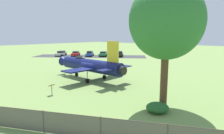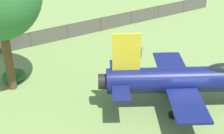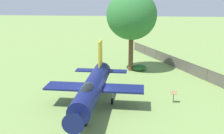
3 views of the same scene
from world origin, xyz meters
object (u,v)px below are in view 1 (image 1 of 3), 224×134
Objects in this scene: display_jet at (89,65)px; info_plaque at (52,87)px; parked_car_black at (120,54)px; parked_car_green at (103,54)px; parked_car_blue at (90,54)px; shade_tree at (167,21)px; parked_car_red at (76,54)px; parked_car_silver at (61,53)px; shrub_near_fence at (157,108)px.

display_jet is 11.13× the size of info_plaque.
parked_car_black is at bearing -151.96° from info_plaque.
parked_car_green is 3.96m from parked_car_blue.
parked_car_green is at bearing -128.84° from shade_tree.
shade_tree reaches higher than parked_car_blue.
parked_car_red reaches higher than parked_car_green.
parked_car_black reaches higher than parked_car_blue.
display_jet is 14.04m from shade_tree.
shade_tree reaches higher than parked_car_black.
display_jet is 2.55× the size of parked_car_silver.
parked_car_red is (-17.58, -25.31, -1.32)m from display_jet.
parked_car_silver is (5.00, -6.95, -0.00)m from parked_car_blue.
shrub_near_fence is at bearing 21.34° from parked_car_red.
info_plaque is 36.70m from parked_car_black.
parked_car_red is (2.44, -3.35, -0.03)m from parked_car_blue.
shade_tree is 45.80m from parked_car_silver.
shrub_near_fence is 0.45× the size of parked_car_red.
display_jet is at bearing 4.76° from parked_car_green.
parked_car_blue is (-23.00, -34.65, -6.51)m from shade_tree.
parked_car_silver is (-22.32, -31.23, -0.10)m from info_plaque.
parked_car_red is (4.74, -6.58, 0.00)m from parked_car_green.
parked_car_blue reaches higher than shrub_near_fence.
parked_car_silver is at bearing -92.52° from parked_car_blue.
parked_car_blue is at bearing 93.93° from parked_car_silver.
parked_car_red is (-24.88, -27.63, -0.13)m from info_plaque.
display_jet is 29.75m from parked_car_blue.
parked_car_green is at bearing -144.60° from info_plaque.
shrub_near_fence is (4.17, 12.82, -1.67)m from display_jet.
parked_car_blue is (5.06, -7.03, -0.01)m from parked_car_black.
shade_tree is 5.46× the size of shrub_near_fence.
parked_car_black reaches higher than parked_car_silver.
parked_car_blue is 0.90× the size of parked_car_silver.
parked_car_silver reaches higher than shrub_near_fence.
shrub_near_fence is 0.43× the size of parked_car_green.
parked_car_green reaches higher than shrub_near_fence.
parked_car_silver is (-18.00, -41.60, -6.51)m from shade_tree.
parked_car_green is (-25.29, -31.42, -6.53)m from shade_tree.
info_plaque is 0.23× the size of parked_car_silver.
shrub_near_fence is 41.20m from parked_car_green.
info_plaque reaches higher than shrub_near_fence.
shrub_near_fence is (1.20, 0.12, -6.88)m from shade_tree.
shrub_near_fence is at bearing 106.59° from info_plaque.
parked_car_blue is at bearing -41.21° from display_jet.
shade_tree is 2.09× the size of parked_car_silver.
display_jet is at bearing -162.36° from info_plaque.
shade_tree is 43.69m from parked_car_red.
shrub_near_fence is 43.89m from parked_car_red.
parked_car_silver reaches higher than info_plaque.
shade_tree is 6.98m from shrub_near_fence.
parked_car_silver is at bearing -125.56° from info_plaque.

